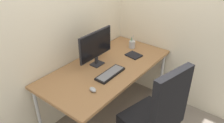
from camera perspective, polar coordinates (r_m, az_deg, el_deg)
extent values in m
plane|color=slate|center=(3.10, -1.12, -13.19)|extent=(8.00, 8.00, 0.00)
cube|color=beige|center=(2.67, -9.10, 13.95)|extent=(3.34, 0.04, 2.80)
cube|color=beige|center=(2.97, 13.40, 15.13)|extent=(0.04, 2.49, 2.80)
cube|color=#996B42|center=(2.66, -1.27, -1.54)|extent=(1.68, 0.83, 0.03)
cylinder|color=silver|center=(3.27, 12.62, -3.48)|extent=(0.04, 0.04, 0.72)
cylinder|color=silver|center=(2.69, -18.44, -12.75)|extent=(0.04, 0.04, 0.72)
cylinder|color=silver|center=(3.58, 2.23, 0.37)|extent=(0.04, 0.04, 0.72)
cube|color=black|center=(2.38, 9.32, -14.68)|extent=(0.58, 0.54, 0.12)
cube|color=black|center=(2.03, 14.81, -10.21)|extent=(0.45, 0.17, 0.63)
cube|color=black|center=(2.69, -3.84, -0.59)|extent=(0.15, 0.12, 0.01)
cube|color=black|center=(2.67, -4.04, 0.49)|extent=(0.04, 0.02, 0.10)
cube|color=black|center=(2.58, -4.23, 4.36)|extent=(0.52, 0.02, 0.32)
cube|color=black|center=(2.57, -3.99, 4.28)|extent=(0.50, 0.01, 0.30)
cube|color=black|center=(2.48, -0.46, -3.17)|extent=(0.39, 0.14, 0.02)
cube|color=slate|center=(2.48, -0.46, -2.90)|extent=(0.36, 0.11, 0.00)
ellipsoid|color=#9EA0A5|center=(2.24, -4.96, -7.21)|extent=(0.08, 0.10, 0.03)
cylinder|color=#B2B5BA|center=(3.08, 5.19, 4.41)|extent=(0.08, 0.08, 0.10)
cylinder|color=#B2B5BA|center=(3.05, 5.16, 5.46)|extent=(0.03, 0.01, 0.13)
cylinder|color=#B2B5BA|center=(3.06, 5.33, 5.56)|extent=(0.03, 0.01, 0.13)
torus|color=#333338|center=(3.08, 5.20, 4.58)|extent=(0.03, 0.04, 0.01)
cylinder|color=#3FAD59|center=(3.06, 4.91, 5.11)|extent=(0.02, 0.02, 0.12)
cube|color=black|center=(2.89, 5.62, 1.63)|extent=(0.18, 0.21, 0.02)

